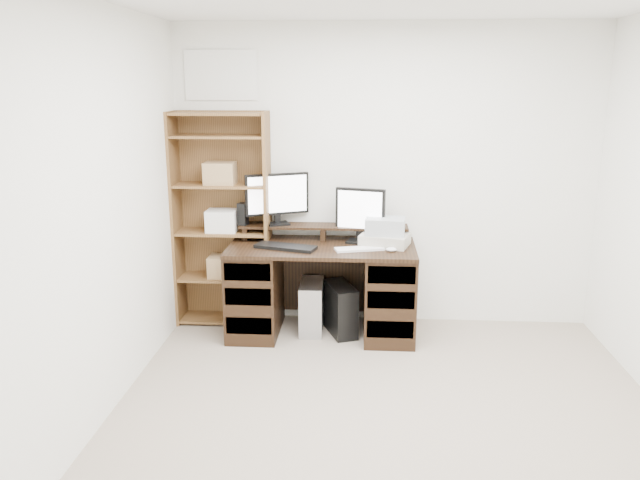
# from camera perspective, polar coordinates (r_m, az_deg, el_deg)

# --- Properties ---
(room) EXTENTS (3.54, 4.04, 2.54)m
(room) POSITION_cam_1_polar(r_m,az_deg,el_deg) (3.30, 6.97, 0.42)
(room) COLOR tan
(room) RESTS_ON ground
(desk) EXTENTS (1.50, 0.70, 0.75)m
(desk) POSITION_cam_1_polar(r_m,az_deg,el_deg) (5.12, 0.16, -4.40)
(desk) COLOR black
(desk) RESTS_ON ground
(riser_shelf) EXTENTS (1.40, 0.22, 0.12)m
(riser_shelf) POSITION_cam_1_polar(r_m,az_deg,el_deg) (5.20, 0.31, 1.08)
(riser_shelf) COLOR black
(riser_shelf) RESTS_ON desk
(monitor_wide) EXTENTS (0.51, 0.25, 0.43)m
(monitor_wide) POSITION_cam_1_polar(r_m,az_deg,el_deg) (5.19, -3.94, 4.03)
(monitor_wide) COLOR black
(monitor_wide) RESTS_ON riser_shelf
(monitor_small) EXTENTS (0.40, 0.19, 0.45)m
(monitor_small) POSITION_cam_1_polar(r_m,az_deg,el_deg) (5.08, 3.69, 2.47)
(monitor_small) COLOR black
(monitor_small) RESTS_ON desk
(speaker) EXTENTS (0.09, 0.09, 0.19)m
(speaker) POSITION_cam_1_polar(r_m,az_deg,el_deg) (5.22, -7.06, 2.37)
(speaker) COLOR black
(speaker) RESTS_ON riser_shelf
(keyboard_black) EXTENTS (0.51, 0.29, 0.03)m
(keyboard_black) POSITION_cam_1_polar(r_m,az_deg,el_deg) (4.93, -3.17, -0.64)
(keyboard_black) COLOR black
(keyboard_black) RESTS_ON desk
(keyboard_white) EXTENTS (0.40, 0.21, 0.02)m
(keyboard_white) POSITION_cam_1_polar(r_m,az_deg,el_deg) (4.89, 3.62, -0.82)
(keyboard_white) COLOR white
(keyboard_white) RESTS_ON desk
(mouse) EXTENTS (0.09, 0.07, 0.03)m
(mouse) POSITION_cam_1_polar(r_m,az_deg,el_deg) (4.87, 6.53, -0.87)
(mouse) COLOR white
(mouse) RESTS_ON desk
(printer) EXTENTS (0.43, 0.37, 0.09)m
(printer) POSITION_cam_1_polar(r_m,az_deg,el_deg) (5.04, 5.95, 0.03)
(printer) COLOR #B3AC9C
(printer) RESTS_ON desk
(basket) EXTENTS (0.33, 0.25, 0.13)m
(basket) POSITION_cam_1_polar(r_m,az_deg,el_deg) (5.01, 5.98, 1.28)
(basket) COLOR #A2A9AD
(basket) RESTS_ON printer
(tower_silver) EXTENTS (0.19, 0.42, 0.42)m
(tower_silver) POSITION_cam_1_polar(r_m,az_deg,el_deg) (5.23, -0.77, -6.09)
(tower_silver) COLOR #ACAEB3
(tower_silver) RESTS_ON ground
(tower_black) EXTENTS (0.31, 0.45, 0.41)m
(tower_black) POSITION_cam_1_polar(r_m,az_deg,el_deg) (5.18, 1.87, -6.32)
(tower_black) COLOR black
(tower_black) RESTS_ON ground
(bookshelf) EXTENTS (0.80, 0.30, 1.80)m
(bookshelf) POSITION_cam_1_polar(r_m,az_deg,el_deg) (5.30, -8.89, 2.01)
(bookshelf) COLOR brown
(bookshelf) RESTS_ON ground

